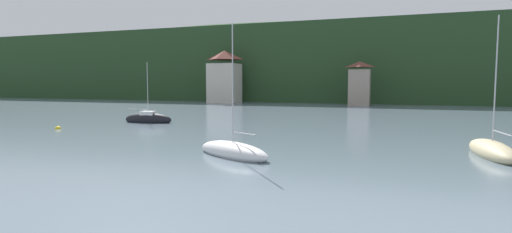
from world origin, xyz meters
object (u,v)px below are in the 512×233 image
(sailboat_mid_8, at_px, (492,151))
(shore_building_westcentral, at_px, (359,84))
(sailboat_far_0, at_px, (148,119))
(mooring_buoy_near, at_px, (58,129))
(shore_building_west, at_px, (224,78))
(sailboat_mid_3, at_px, (233,152))

(sailboat_mid_8, bearing_deg, shore_building_westcentral, 6.16)
(sailboat_far_0, relative_size, mooring_buoy_near, 12.24)
(shore_building_west, relative_size, sailboat_mid_3, 1.38)
(sailboat_far_0, bearing_deg, mooring_buoy_near, -125.13)
(shore_building_west, xyz_separation_m, shore_building_westcentral, (29.58, -1.34, -1.45))
(sailboat_mid_3, height_order, mooring_buoy_near, sailboat_mid_3)
(sailboat_mid_8, height_order, mooring_buoy_near, sailboat_mid_8)
(shore_building_west, height_order, sailboat_mid_3, shore_building_west)
(sailboat_mid_8, bearing_deg, mooring_buoy_near, 79.13)
(sailboat_mid_3, bearing_deg, shore_building_west, -36.73)
(shore_building_westcentral, relative_size, sailboat_mid_3, 1.03)
(shore_building_west, xyz_separation_m, sailboat_far_0, (10.43, -43.71, -5.26))
(mooring_buoy_near, bearing_deg, shore_building_westcentral, 64.90)
(mooring_buoy_near, bearing_deg, shore_building_west, 96.39)
(sailboat_mid_3, distance_m, mooring_buoy_near, 23.11)
(shore_building_westcentral, xyz_separation_m, sailboat_mid_3, (-1.88, -58.17, -3.92))
(shore_building_westcentral, bearing_deg, shore_building_west, 177.41)
(sailboat_mid_3, bearing_deg, sailboat_far_0, -14.15)
(sailboat_mid_3, bearing_deg, sailboat_mid_8, -131.49)
(shore_building_west, distance_m, sailboat_far_0, 45.24)
(sailboat_far_0, xyz_separation_m, mooring_buoy_near, (-4.60, -8.33, -0.40))
(shore_building_west, distance_m, sailboat_mid_3, 65.85)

